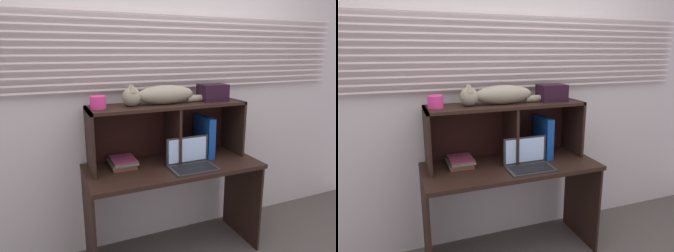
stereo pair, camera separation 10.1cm
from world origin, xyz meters
The scene contains 9 objects.
back_panel_with_blinds centered at (0.00, 0.55, 1.26)m, with size 4.40×0.08×2.50m.
desk centered at (0.00, 0.23, 0.59)m, with size 1.29×0.55×0.75m.
hutch_shelf_unit centered at (0.00, 0.37, 1.05)m, with size 1.18×0.32×0.44m.
cat centered at (-0.05, 0.34, 1.25)m, with size 0.78×0.15×0.16m.
laptop centered at (0.10, 0.14, 0.79)m, with size 0.34×0.21×0.21m.
binder_upright centered at (0.31, 0.34, 0.90)m, with size 0.06×0.26×0.32m, color #113F92.
book_stack centered at (-0.36, 0.34, 0.78)m, with size 0.19×0.23×0.06m.
small_basket centered at (-0.51, 0.34, 1.23)m, with size 0.11×0.11×0.09m, color #D8337C.
storage_box centered at (0.38, 0.34, 1.25)m, with size 0.21×0.16×0.13m, color black.
Camera 1 is at (-0.86, -1.71, 1.56)m, focal length 32.45 mm.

